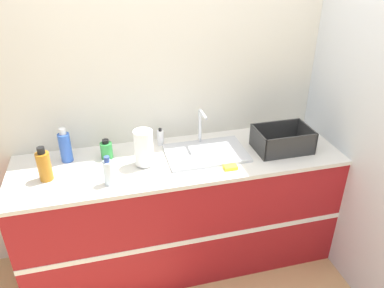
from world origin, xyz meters
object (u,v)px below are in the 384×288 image
(paper_towel_roll, at_px, (144,148))
(bottle_clear, at_px, (108,172))
(sink, at_px, (206,151))
(bottle_amber, at_px, (44,166))
(dish_rack, at_px, (282,142))
(bottle_green, at_px, (107,150))
(soap_dispenser, at_px, (160,138))
(bottle_blue, at_px, (65,147))

(paper_towel_roll, xyz_separation_m, bottle_clear, (-0.25, -0.18, -0.04))
(sink, bearing_deg, bottle_amber, -176.82)
(sink, distance_m, bottle_clear, 0.73)
(dish_rack, bearing_deg, paper_towel_roll, 178.09)
(sink, relative_size, bottle_amber, 2.44)
(bottle_amber, xyz_separation_m, bottle_clear, (0.39, -0.15, -0.02))
(bottle_green, xyz_separation_m, bottle_clear, (-0.00, -0.33, 0.02))
(bottle_clear, bearing_deg, dish_rack, 6.48)
(sink, relative_size, soap_dispenser, 4.25)
(bottle_blue, xyz_separation_m, soap_dispenser, (0.67, 0.07, -0.05))
(bottle_blue, xyz_separation_m, bottle_clear, (0.27, -0.36, -0.02))
(sink, xyz_separation_m, bottle_green, (-0.69, 0.12, 0.04))
(paper_towel_roll, bearing_deg, bottle_blue, 160.06)
(dish_rack, bearing_deg, bottle_clear, -173.52)
(sink, height_order, bottle_clear, sink)
(paper_towel_roll, bearing_deg, dish_rack, -1.91)
(soap_dispenser, bearing_deg, bottle_blue, -174.26)
(bottle_green, bearing_deg, bottle_blue, 173.14)
(bottle_blue, relative_size, bottle_amber, 1.07)
(soap_dispenser, bearing_deg, bottle_clear, -133.15)
(sink, relative_size, dish_rack, 1.43)
(paper_towel_roll, relative_size, bottle_green, 1.78)
(dish_rack, height_order, bottle_amber, bottle_amber)
(paper_towel_roll, distance_m, bottle_blue, 0.55)
(bottle_clear, bearing_deg, paper_towel_roll, 35.34)
(bottle_green, relative_size, bottle_clear, 0.73)
(dish_rack, xyz_separation_m, bottle_amber, (-1.64, 0.01, 0.04))
(paper_towel_roll, bearing_deg, bottle_amber, -177.96)
(sink, height_order, bottle_blue, sink)
(bottle_green, relative_size, soap_dispenser, 1.07)
(sink, distance_m, soap_dispenser, 0.36)
(bottle_green, distance_m, soap_dispenser, 0.41)
(bottle_blue, xyz_separation_m, bottle_amber, (-0.12, -0.21, -0.01))
(sink, bearing_deg, paper_towel_roll, -175.18)
(soap_dispenser, bearing_deg, bottle_amber, -160.71)
(soap_dispenser, bearing_deg, sink, -36.82)
(bottle_green, bearing_deg, dish_rack, -8.56)
(bottle_blue, distance_m, bottle_amber, 0.24)
(paper_towel_roll, distance_m, dish_rack, 1.01)
(sink, relative_size, paper_towel_roll, 2.23)
(bottle_clear, height_order, soap_dispenser, bottle_clear)
(bottle_amber, distance_m, soap_dispenser, 0.84)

